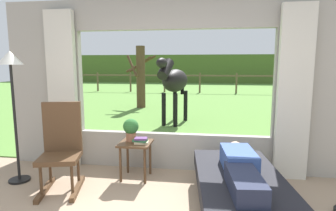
# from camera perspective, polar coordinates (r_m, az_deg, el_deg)

# --- Properties ---
(back_wall_with_window) EXTENTS (5.20, 0.12, 2.55)m
(back_wall_with_window) POSITION_cam_1_polar(r_m,az_deg,el_deg) (4.21, 0.93, 3.59)
(back_wall_with_window) COLOR #9E998E
(back_wall_with_window) RESTS_ON ground_plane
(curtain_panel_left) EXTENTS (0.44, 0.10, 2.40)m
(curtain_panel_left) POSITION_cam_1_polar(r_m,az_deg,el_deg) (4.61, -20.64, 2.87)
(curtain_panel_left) COLOR beige
(curtain_panel_left) RESTS_ON ground_plane
(curtain_panel_right) EXTENTS (0.44, 0.10, 2.40)m
(curtain_panel_right) POSITION_cam_1_polar(r_m,az_deg,el_deg) (4.19, 24.22, 2.16)
(curtain_panel_right) COLOR beige
(curtain_panel_right) RESTS_ON ground_plane
(outdoor_pasture_lawn) EXTENTS (36.00, 21.68, 0.02)m
(outdoor_pasture_lawn) POSITION_cam_1_polar(r_m,az_deg,el_deg) (15.15, 6.35, 2.32)
(outdoor_pasture_lawn) COLOR #568438
(outdoor_pasture_lawn) RESTS_ON ground_plane
(distant_hill_ridge) EXTENTS (36.00, 2.00, 2.40)m
(distant_hill_ridge) POSITION_cam_1_polar(r_m,az_deg,el_deg) (24.90, 7.27, 7.41)
(distant_hill_ridge) COLOR #476027
(distant_hill_ridge) RESTS_ON ground_plane
(recliner_sofa) EXTENTS (1.07, 1.78, 0.42)m
(recliner_sofa) POSITION_cam_1_polar(r_m,az_deg,el_deg) (3.31, 14.17, -16.52)
(recliner_sofa) COLOR black
(recliner_sofa) RESTS_ON ground_plane
(reclining_person) EXTENTS (0.40, 1.44, 0.22)m
(reclining_person) POSITION_cam_1_polar(r_m,az_deg,el_deg) (3.15, 14.46, -11.89)
(reclining_person) COLOR #334C8C
(reclining_person) RESTS_ON recliner_sofa
(rocking_chair) EXTENTS (0.62, 0.77, 1.12)m
(rocking_chair) POSITION_cam_1_polar(r_m,az_deg,el_deg) (3.88, -20.86, -7.96)
(rocking_chair) COLOR #4C331E
(rocking_chair) RESTS_ON ground_plane
(side_table) EXTENTS (0.44, 0.44, 0.52)m
(side_table) POSITION_cam_1_polar(r_m,az_deg,el_deg) (4.01, -6.60, -8.72)
(side_table) COLOR #4C331E
(side_table) RESTS_ON ground_plane
(potted_plant) EXTENTS (0.22, 0.22, 0.32)m
(potted_plant) POSITION_cam_1_polar(r_m,az_deg,el_deg) (4.01, -7.56, -4.62)
(potted_plant) COLOR #9E6042
(potted_plant) RESTS_ON side_table
(book_stack) EXTENTS (0.22, 0.15, 0.09)m
(book_stack) POSITION_cam_1_polar(r_m,az_deg,el_deg) (3.89, -5.55, -7.12)
(book_stack) COLOR beige
(book_stack) RESTS_ON side_table
(floor_lamp_left) EXTENTS (0.32, 0.32, 1.78)m
(floor_lamp_left) POSITION_cam_1_polar(r_m,az_deg,el_deg) (4.23, -29.23, 5.06)
(floor_lamp_left) COLOR black
(floor_lamp_left) RESTS_ON ground_plane
(horse) EXTENTS (0.82, 1.82, 1.73)m
(horse) POSITION_cam_1_polar(r_m,az_deg,el_deg) (7.41, 1.25, 4.94)
(horse) COLOR black
(horse) RESTS_ON outdoor_pasture_lawn
(pasture_tree) EXTENTS (1.13, 1.12, 2.23)m
(pasture_tree) POSITION_cam_1_polar(r_m,az_deg,el_deg) (10.32, -5.62, 6.03)
(pasture_tree) COLOR #4C3823
(pasture_tree) RESTS_ON outdoor_pasture_lawn
(pasture_fence_line) EXTENTS (16.10, 0.10, 1.10)m
(pasture_fence_line) POSITION_cam_1_polar(r_m,az_deg,el_deg) (15.80, 6.49, 5.24)
(pasture_fence_line) COLOR brown
(pasture_fence_line) RESTS_ON outdoor_pasture_lawn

